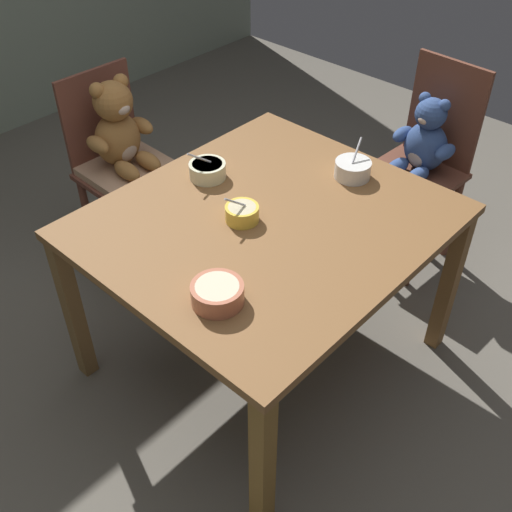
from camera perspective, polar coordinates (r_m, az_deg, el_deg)
name	(u,v)px	position (r m, az deg, el deg)	size (l,w,h in m)	color
ground_plane	(265,358)	(2.59, 0.82, -9.52)	(5.20, 5.20, 0.04)	#605A50
dining_table	(266,237)	(2.14, 0.98, 1.82)	(1.16, 1.03, 0.71)	brown
teddy_chair_near_right	(423,151)	(2.86, 15.31, 9.39)	(0.40, 0.40, 0.94)	brown
teddy_chair_far_center	(122,147)	(2.80, -12.37, 9.86)	(0.40, 0.42, 0.90)	brown
porridge_bowl_yellow_center	(242,213)	(2.06, -1.31, 4.02)	(0.12, 0.12, 0.11)	yellow
porridge_bowl_terracotta_near_left	(217,293)	(1.76, -3.62, -3.50)	(0.16, 0.16, 0.06)	#BD6B4E
porridge_bowl_cream_far_center	(207,170)	(2.29, -4.55, 7.99)	(0.15, 0.14, 0.13)	beige
porridge_bowl_white_near_right	(353,169)	(2.31, 9.00, 8.02)	(0.14, 0.13, 0.13)	silver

